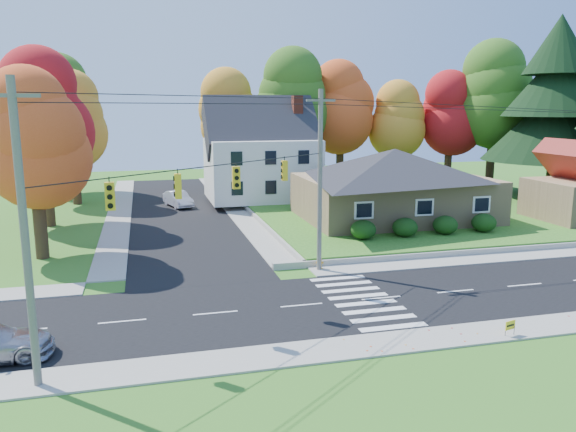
% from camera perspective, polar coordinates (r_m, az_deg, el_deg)
% --- Properties ---
extents(ground, '(120.00, 120.00, 0.00)m').
position_cam_1_polar(ground, '(27.66, 9.46, -8.25)').
color(ground, '#3D7923').
extents(road_main, '(90.00, 8.00, 0.02)m').
position_cam_1_polar(road_main, '(27.66, 9.46, -8.23)').
color(road_main, black).
rests_on(road_main, ground).
extents(road_cross, '(8.00, 44.00, 0.02)m').
position_cam_1_polar(road_cross, '(50.69, -11.11, 0.54)').
color(road_cross, black).
rests_on(road_cross, ground).
extents(sidewalk_north, '(90.00, 2.00, 0.08)m').
position_cam_1_polar(sidewalk_north, '(32.05, 5.84, -5.38)').
color(sidewalk_north, '#9C9A90').
rests_on(sidewalk_north, ground).
extents(sidewalk_south, '(90.00, 2.00, 0.08)m').
position_cam_1_polar(sidewalk_south, '(23.48, 14.50, -11.94)').
color(sidewalk_south, '#9C9A90').
rests_on(sidewalk_south, ground).
extents(lawn, '(30.00, 30.00, 0.50)m').
position_cam_1_polar(lawn, '(51.49, 13.27, 0.88)').
color(lawn, '#3D7923').
rests_on(lawn, ground).
extents(ranch_house, '(14.60, 10.60, 5.40)m').
position_cam_1_polar(ranch_house, '(44.39, 10.71, 3.34)').
color(ranch_house, tan).
rests_on(ranch_house, lawn).
extents(colonial_house, '(10.40, 8.40, 9.60)m').
position_cam_1_polar(colonial_house, '(53.11, -2.69, 6.18)').
color(colonial_house, silver).
rests_on(colonial_house, lawn).
extents(hedge_row, '(10.70, 1.70, 1.27)m').
position_cam_1_polar(hedge_row, '(39.07, 13.78, -1.00)').
color(hedge_row, '#163A10').
rests_on(hedge_row, lawn).
extents(traffic_infrastructure, '(38.10, 10.66, 10.00)m').
position_cam_1_polar(traffic_infrastructure, '(27.59, 8.38, 2.75)').
color(traffic_infrastructure, '#666059').
rests_on(traffic_infrastructure, ground).
extents(tree_lot_0, '(6.72, 6.72, 12.51)m').
position_cam_1_polar(tree_lot_0, '(58.47, -5.95, 10.23)').
color(tree_lot_0, '#3F2A19').
rests_on(tree_lot_0, lawn).
extents(tree_lot_1, '(7.84, 7.84, 14.60)m').
position_cam_1_polar(tree_lot_1, '(58.69, 0.10, 11.57)').
color(tree_lot_1, '#3F2A19').
rests_on(tree_lot_1, lawn).
extents(tree_lot_2, '(7.28, 7.28, 13.56)m').
position_cam_1_polar(tree_lot_2, '(61.43, 5.38, 10.89)').
color(tree_lot_2, '#3F2A19').
rests_on(tree_lot_2, lawn).
extents(tree_lot_3, '(6.16, 6.16, 11.47)m').
position_cam_1_polar(tree_lot_3, '(62.82, 10.90, 9.55)').
color(tree_lot_3, '#3F2A19').
rests_on(tree_lot_3, lawn).
extents(tree_lot_4, '(6.72, 6.72, 12.51)m').
position_cam_1_polar(tree_lot_4, '(64.73, 16.19, 9.94)').
color(tree_lot_4, '#3F2A19').
rests_on(tree_lot_4, lawn).
extents(tree_lot_5, '(8.40, 8.40, 15.64)m').
position_cam_1_polar(tree_lot_5, '(65.19, 20.28, 11.42)').
color(tree_lot_5, '#3F2A19').
rests_on(tree_lot_5, lawn).
extents(conifer_east_a, '(12.80, 12.80, 16.96)m').
position_cam_1_polar(conifer_east_a, '(59.39, 25.47, 10.30)').
color(conifer_east_a, '#3F2A19').
rests_on(conifer_east_a, lawn).
extents(tree_west_0, '(6.16, 6.16, 11.47)m').
position_cam_1_polar(tree_west_0, '(36.37, -24.49, 7.04)').
color(tree_west_0, '#3F2A19').
rests_on(tree_west_0, ground).
extents(tree_west_1, '(7.28, 7.28, 13.56)m').
position_cam_1_polar(tree_west_1, '(46.36, -23.78, 9.37)').
color(tree_west_1, '#3F2A19').
rests_on(tree_west_1, ground).
extents(tree_west_2, '(6.72, 6.72, 12.51)m').
position_cam_1_polar(tree_west_2, '(56.15, -21.12, 9.02)').
color(tree_west_2, '#3F2A19').
rests_on(tree_west_2, ground).
extents(tree_west_3, '(7.84, 7.84, 14.60)m').
position_cam_1_polar(tree_west_3, '(64.32, -22.21, 10.28)').
color(tree_west_3, '#3F2A19').
rests_on(tree_west_3, ground).
extents(white_car, '(2.66, 4.58, 1.43)m').
position_cam_1_polar(white_car, '(52.55, -11.09, 1.70)').
color(white_car, '#ADADBE').
rests_on(white_car, road_cross).
extents(fire_hydrant, '(0.43, 0.34, 0.76)m').
position_cam_1_polar(fire_hydrant, '(31.86, 3.25, -4.84)').
color(fire_hydrant, gold).
rests_on(fire_hydrant, ground).
extents(yard_sign, '(0.54, 0.17, 0.68)m').
position_cam_1_polar(yard_sign, '(24.47, 21.65, -10.31)').
color(yard_sign, black).
rests_on(yard_sign, ground).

